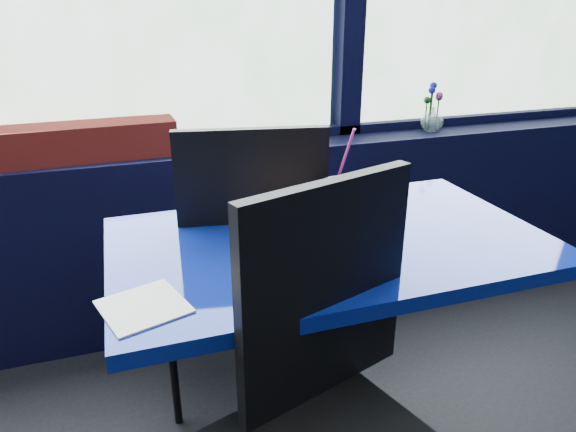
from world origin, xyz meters
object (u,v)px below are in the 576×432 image
Objects in this scene: near_table at (328,294)px; chair_near_back at (237,251)px; flower_vase at (432,116)px; chair_near_front at (328,403)px; planter_box at (84,142)px; food_basket at (328,238)px; soda_cup at (338,202)px; ketchup_bottle at (249,183)px.

near_table is 1.16× the size of chair_near_back.
near_table is 1.26m from flower_vase.
chair_near_front is at bearing -129.27° from flower_vase.
chair_near_front is 1.41m from planter_box.
planter_box reaches higher than near_table.
near_table is 5.39× the size of flower_vase.
chair_near_front is at bearing -107.19° from food_basket.
soda_cup reaches higher than food_basket.
food_basket is (0.16, -0.39, 0.20)m from chair_near_back.
flower_vase is at bearing -142.47° from chair_near_back.
chair_near_back is 4.64× the size of flower_vase.
chair_near_back is 0.25m from ketchup_bottle.
planter_box is 1.53m from flower_vase.
near_table is 1.13m from planter_box.
planter_box is at bearing 127.56° from food_basket.
ketchup_bottle is (-1.03, -0.58, -0.03)m from flower_vase.
flower_vase is 1.13m from soda_cup.
flower_vase is (1.53, -0.01, -0.00)m from planter_box.
ketchup_bottle is at bearing 152.15° from chair_near_back.
flower_vase reaches higher than near_table.
food_basket is 1.57× the size of ketchup_bottle.
near_table is 0.27m from soda_cup.
planter_box is 3.41× the size of ketchup_bottle.
chair_near_back is at bearing 73.31° from chair_near_front.
chair_near_front is 0.61m from soda_cup.
soda_cup reaches higher than ketchup_bottle.
food_basket is at bearing -71.54° from ketchup_bottle.
flower_vase is (1.06, 1.29, 0.27)m from chair_near_front.
chair_near_front is 3.50× the size of soda_cup.
chair_near_front is 0.75m from chair_near_back.
ketchup_bottle is at bearing 112.98° from food_basket.
chair_near_back is at bearing 141.63° from ketchup_bottle.
soda_cup reaches higher than near_table.
food_basket is (-0.04, -0.08, 0.22)m from near_table.
chair_near_front is 0.76m from ketchup_bottle.
ketchup_bottle is (-0.16, 0.28, 0.27)m from near_table.
near_table is 1.16× the size of chair_near_front.
near_table is at bearing -55.29° from planter_box.
soda_cup is at bearing 62.86° from food_basket.
soda_cup reaches higher than chair_near_front.
flower_vase is 0.71× the size of food_basket.
near_table is 4.07× the size of soda_cup.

